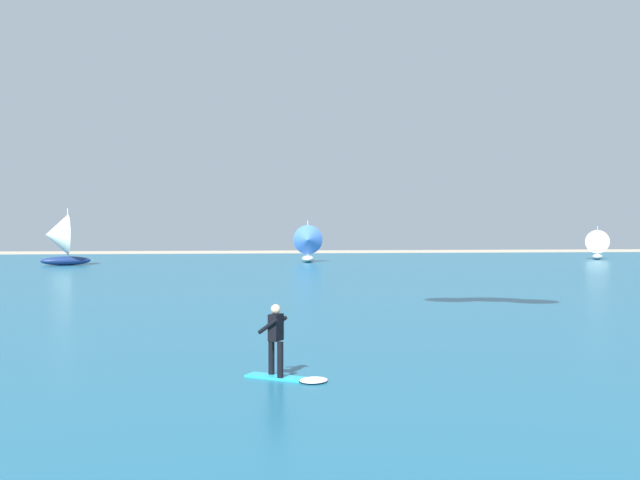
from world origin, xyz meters
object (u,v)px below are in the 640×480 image
(sailboat_mid_left, at_px, (58,239))
(sailboat_far_left, at_px, (598,244))
(kitesurfer, at_px, (283,352))
(sailboat_leading, at_px, (308,243))

(sailboat_mid_left, relative_size, sailboat_far_left, 1.46)
(kitesurfer, xyz_separation_m, sailboat_far_left, (37.40, 57.92, 1.01))
(kitesurfer, relative_size, sailboat_mid_left, 0.38)
(sailboat_mid_left, xyz_separation_m, sailboat_far_left, (54.62, 7.28, -0.74))
(sailboat_mid_left, distance_m, sailboat_far_left, 55.11)
(sailboat_leading, relative_size, sailboat_mid_left, 0.80)
(kitesurfer, height_order, sailboat_leading, sailboat_leading)
(sailboat_far_left, bearing_deg, sailboat_mid_left, -172.40)
(sailboat_leading, xyz_separation_m, sailboat_far_left, (31.82, 3.71, -0.26))
(sailboat_leading, relative_size, sailboat_far_left, 1.16)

